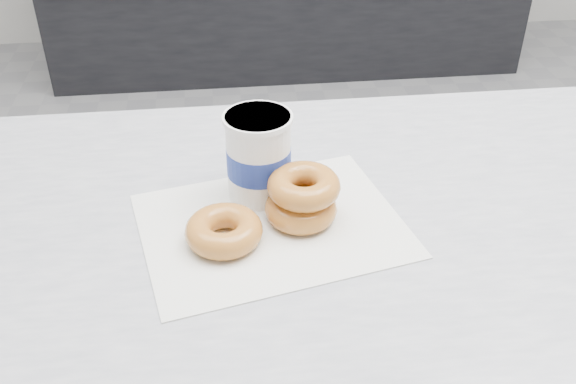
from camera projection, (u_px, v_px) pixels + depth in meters
ground at (367, 341)px, 1.87m from camera, size 5.00×5.00×0.00m
wax_paper at (272, 225)px, 0.86m from camera, size 0.39×0.33×0.00m
donut_single at (224, 231)px, 0.82m from camera, size 0.12×0.12×0.03m
donut_stack at (302, 197)px, 0.85m from camera, size 0.13×0.13×0.07m
coffee_cup at (259, 156)px, 0.88m from camera, size 0.10×0.10×0.13m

